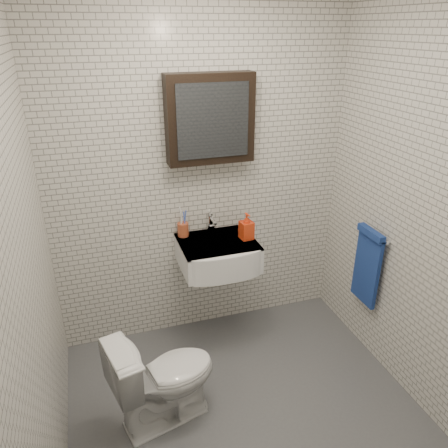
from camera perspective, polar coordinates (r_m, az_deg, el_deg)
name	(u,v)px	position (r m, az deg, el deg)	size (l,w,h in m)	color
ground	(246,410)	(3.08, 2.88, -23.10)	(2.20, 2.00, 0.01)	#53555C
room_shell	(252,200)	(2.23, 3.67, 3.18)	(2.22, 2.02, 2.51)	silver
washbasin	(219,255)	(3.17, -0.64, -4.10)	(0.55, 0.50, 0.20)	white
faucet	(211,224)	(3.27, -1.67, -0.04)	(0.06, 0.20, 0.15)	silver
mirror_cabinet	(210,119)	(3.02, -1.84, 13.54)	(0.60, 0.15, 0.60)	black
towel_rail	(368,263)	(3.30, 18.24, -4.88)	(0.09, 0.30, 0.58)	silver
toothbrush_cup	(183,229)	(3.23, -5.37, -0.63)	(0.11, 0.11, 0.22)	#A64729
soap_bottle	(247,226)	(3.16, 2.96, -0.28)	(0.09, 0.09, 0.20)	orange
toilet	(164,377)	(2.83, -7.84, -19.21)	(0.37, 0.64, 0.65)	white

